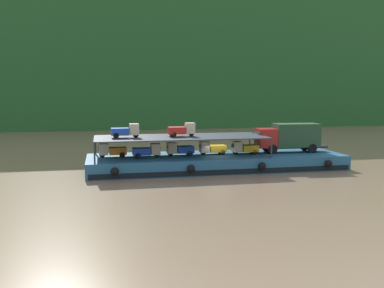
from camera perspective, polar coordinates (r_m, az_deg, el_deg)
ground_plane at (r=45.20m, az=3.26°, el=-3.32°), size 400.00×400.00×0.00m
hillside_far_bank at (r=107.61m, az=-5.74°, el=13.65°), size 140.12×30.30×36.92m
cargo_barge at (r=45.04m, az=3.27°, el=-2.39°), size 26.44×7.94×1.50m
covered_lorry at (r=47.93m, az=12.70°, el=0.96°), size 7.92×2.56×3.10m
cargo_rack at (r=43.88m, az=-1.51°, el=0.91°), size 17.24×6.54×2.00m
mini_truck_lower_stern at (r=43.86m, az=-10.50°, el=-0.84°), size 2.75×1.22×1.38m
mini_truck_lower_aft at (r=43.19m, az=-5.96°, el=-0.88°), size 2.78×1.26×1.38m
mini_truck_lower_mid at (r=44.23m, az=-1.63°, el=-0.66°), size 2.79×1.29×1.38m
mini_truck_lower_fore at (r=44.97m, az=2.69°, el=-0.54°), size 2.77×1.26×1.38m
mini_truck_lower_bow at (r=45.54m, az=6.95°, el=-0.49°), size 2.76×1.23×1.38m
mini_truck_upper_stern at (r=42.99m, az=-8.76°, el=1.73°), size 2.76×1.23×1.38m
mini_truck_upper_mid at (r=43.84m, az=-1.34°, el=1.90°), size 2.77×1.25×1.38m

